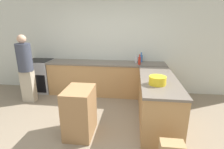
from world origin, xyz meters
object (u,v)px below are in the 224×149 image
object	(u,v)px
island_table	(80,112)
person_by_range	(26,67)
mixing_bowl	(157,80)
water_bottle_blue	(141,58)
vinegar_bottle_clear	(136,60)
hot_sauce_bottle	(139,61)
range_oven	(41,76)

from	to	relation	value
island_table	person_by_range	bearing A→B (deg)	145.52
mixing_bowl	water_bottle_blue	distance (m)	1.75
mixing_bowl	person_by_range	world-z (taller)	person_by_range
mixing_bowl	water_bottle_blue	bearing A→B (deg)	97.19
vinegar_bottle_clear	hot_sauce_bottle	distance (m)	0.21
mixing_bowl	hot_sauce_bottle	world-z (taller)	hot_sauce_bottle
mixing_bowl	vinegar_bottle_clear	bearing A→B (deg)	102.25
island_table	hot_sauce_bottle	xyz separation A→B (m)	(1.04, 1.71, 0.57)
water_bottle_blue	person_by_range	world-z (taller)	person_by_range
water_bottle_blue	hot_sauce_bottle	xyz separation A→B (m)	(-0.05, -0.31, 0.00)
range_oven	water_bottle_blue	world-z (taller)	water_bottle_blue
island_table	hot_sauce_bottle	world-z (taller)	hot_sauce_bottle
hot_sauce_bottle	person_by_range	size ratio (longest dim) A/B	0.16
island_table	mixing_bowl	world-z (taller)	mixing_bowl
range_oven	vinegar_bottle_clear	distance (m)	2.72
range_oven	water_bottle_blue	size ratio (longest dim) A/B	3.58
water_bottle_blue	island_table	bearing A→B (deg)	-118.39
island_table	hot_sauce_bottle	bearing A→B (deg)	58.72
mixing_bowl	vinegar_bottle_clear	xyz separation A→B (m)	(-0.35, 1.62, 0.01)
hot_sauce_bottle	person_by_range	distance (m)	2.76
person_by_range	hot_sauce_bottle	bearing A→B (deg)	11.87
range_oven	hot_sauce_bottle	size ratio (longest dim) A/B	3.51
vinegar_bottle_clear	water_bottle_blue	bearing A→B (deg)	41.85
water_bottle_blue	hot_sauce_bottle	bearing A→B (deg)	-99.70
vinegar_bottle_clear	person_by_range	xyz separation A→B (m)	(-2.62, -0.76, -0.09)
water_bottle_blue	hot_sauce_bottle	distance (m)	0.31
mixing_bowl	hot_sauce_bottle	distance (m)	1.45
water_bottle_blue	hot_sauce_bottle	size ratio (longest dim) A/B	0.98
hot_sauce_bottle	vinegar_bottle_clear	bearing A→B (deg)	112.43
island_table	water_bottle_blue	bearing A→B (deg)	61.61
vinegar_bottle_clear	hot_sauce_bottle	xyz separation A→B (m)	(0.08, -0.19, 0.02)
range_oven	hot_sauce_bottle	xyz separation A→B (m)	(2.75, -0.13, 0.54)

